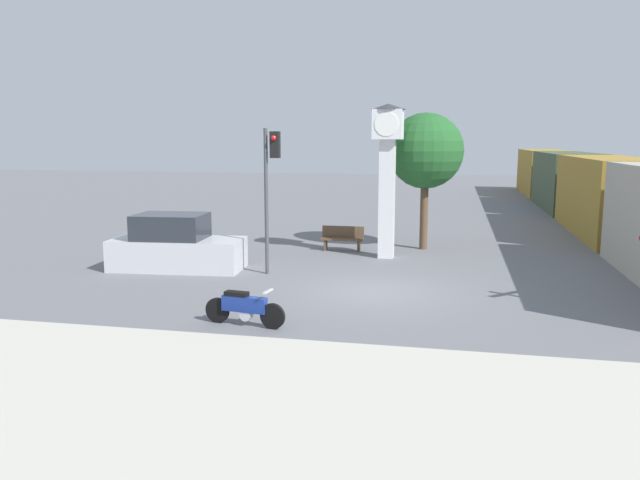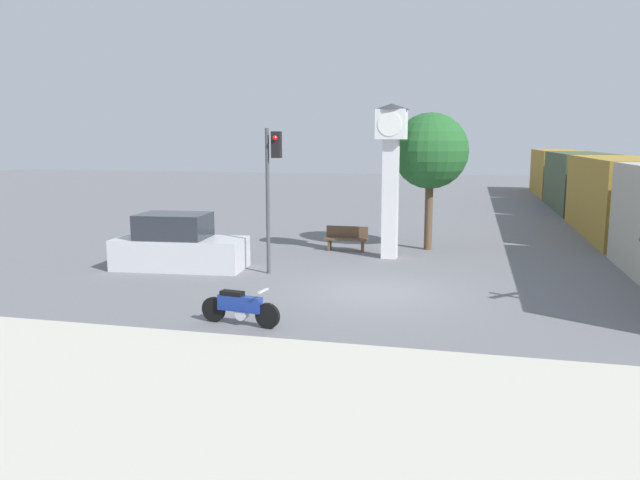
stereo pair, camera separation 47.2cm
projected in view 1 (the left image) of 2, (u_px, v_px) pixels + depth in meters
The scene contains 9 objects.
ground_plane at pixel (375, 292), 17.23m from camera, with size 120.00×120.00×0.00m, color slate.
sidewalk_strip at pixel (312, 406), 9.72m from camera, with size 36.00×6.00×0.10m.
motorcycle at pixel (244, 308), 14.04m from camera, with size 1.96×0.50×0.87m.
clock_tower at pixel (388, 158), 21.73m from camera, with size 1.22×1.22×5.39m.
freight_train at pixel (584, 187), 32.71m from camera, with size 2.80×42.48×3.40m.
traffic_light at pixel (270, 175), 19.07m from camera, with size 0.50×0.35×4.51m.
street_tree at pixel (426, 151), 23.45m from camera, with size 2.85×2.85×5.17m.
bench at pixel (342, 238), 23.61m from camera, with size 1.60×0.44×0.92m.
parked_car at pixel (176, 246), 20.16m from camera, with size 4.34×2.15×1.80m.
Camera 1 is at (2.05, -16.73, 4.15)m, focal length 35.00 mm.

